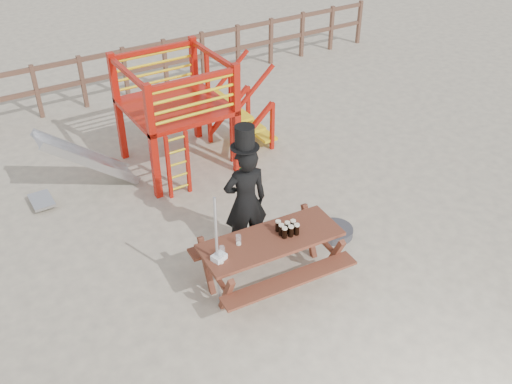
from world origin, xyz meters
name	(u,v)px	position (x,y,z in m)	size (l,w,h in m)	color
ground	(276,276)	(0.00, 0.00, 0.00)	(60.00, 60.00, 0.00)	beige
back_fence	(104,71)	(0.00, 7.00, 0.74)	(15.09, 0.09, 1.20)	brown
playground_fort	(173,114)	(0.12, 3.58, 1.07)	(4.71, 1.84, 2.10)	#B5170C
picnic_table	(271,254)	(-0.12, -0.03, 0.48)	(2.07, 1.51, 0.76)	brown
man_with_hat	(245,199)	(-0.06, 0.74, 0.95)	(0.73, 0.55, 2.13)	black
metal_pole	(217,253)	(-0.95, -0.02, 0.87)	(0.04, 0.04, 1.74)	#B2B2B7
parasol_base	(335,232)	(1.32, 0.30, 0.07)	(0.58, 0.58, 0.24)	#38383D
paper_bag	(219,257)	(-0.94, -0.03, 0.80)	(0.18, 0.14, 0.08)	white
stout_pints	(287,229)	(0.13, -0.05, 0.85)	(0.27, 0.28, 0.17)	black
empty_glasses	(227,250)	(-0.79, 0.01, 0.83)	(0.46, 0.28, 0.15)	silver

